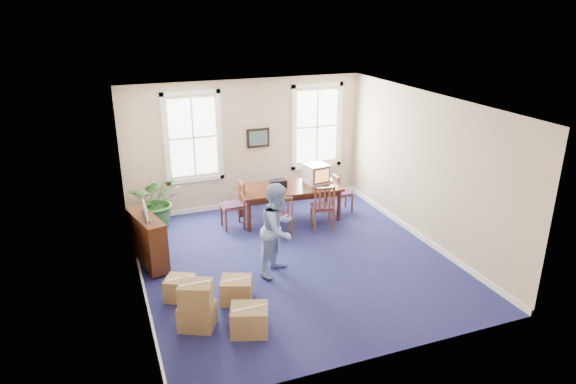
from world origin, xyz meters
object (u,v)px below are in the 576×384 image
object	(u,v)px
man	(278,229)
cardboard_boxes	(208,298)
potted_plant	(157,201)
crt_tv	(316,174)
credenza	(148,242)
conference_table	(290,203)
chair_near_left	(282,215)

from	to	relation	value
man	cardboard_boxes	size ratio (longest dim) A/B	1.21
man	potted_plant	bearing A→B (deg)	80.66
crt_tv	cardboard_boxes	distance (m)	4.98
cardboard_boxes	crt_tv	bearing A→B (deg)	45.70
potted_plant	cardboard_boxes	world-z (taller)	potted_plant
potted_plant	credenza	bearing A→B (deg)	-103.36
conference_table	crt_tv	distance (m)	0.95
crt_tv	potted_plant	distance (m)	3.77
crt_tv	credenza	world-z (taller)	crt_tv
conference_table	credenza	bearing A→B (deg)	-156.60
conference_table	cardboard_boxes	size ratio (longest dim) A/B	1.61
credenza	potted_plant	xyz separation A→B (m)	(0.44, 1.84, 0.14)
man	cardboard_boxes	distance (m)	2.04
chair_near_left	crt_tv	bearing A→B (deg)	-131.11
conference_table	chair_near_left	world-z (taller)	chair_near_left
conference_table	credenza	xyz separation A→B (m)	(-3.43, -1.20, 0.09)
conference_table	chair_near_left	size ratio (longest dim) A/B	2.45
chair_near_left	potted_plant	xyz separation A→B (m)	(-2.51, 1.45, 0.16)
crt_tv	chair_near_left	xyz separation A→B (m)	(-1.19, -0.87, -0.55)
conference_table	crt_tv	world-z (taller)	crt_tv
chair_near_left	cardboard_boxes	xyz separation A→B (m)	(-2.26, -2.67, -0.06)
potted_plant	crt_tv	bearing A→B (deg)	-8.97
conference_table	potted_plant	world-z (taller)	potted_plant
credenza	potted_plant	distance (m)	1.89
potted_plant	cardboard_boxes	distance (m)	4.14
crt_tv	potted_plant	xyz separation A→B (m)	(-3.70, 0.58, -0.40)
conference_table	crt_tv	xyz separation A→B (m)	(0.70, 0.05, 0.63)
cardboard_boxes	conference_table	bearing A→B (deg)	51.73
crt_tv	potted_plant	size ratio (longest dim) A/B	0.43
man	chair_near_left	bearing A→B (deg)	25.89
man	cardboard_boxes	world-z (taller)	man
potted_plant	cardboard_boxes	xyz separation A→B (m)	(0.25, -4.12, -0.22)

